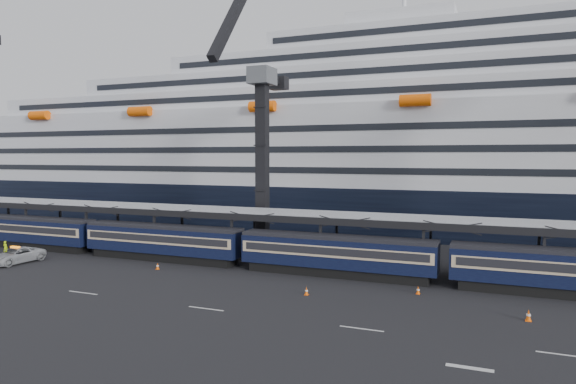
# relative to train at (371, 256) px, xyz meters

# --- Properties ---
(ground) EXTENTS (260.00, 260.00, 0.00)m
(ground) POSITION_rel_train_xyz_m (4.65, -10.00, -2.20)
(ground) COLOR black
(ground) RESTS_ON ground
(lane_markings) EXTENTS (111.00, 4.27, 0.02)m
(lane_markings) POSITION_rel_train_xyz_m (12.80, -15.23, -2.19)
(lane_markings) COLOR beige
(lane_markings) RESTS_ON ground
(train) EXTENTS (133.05, 3.00, 4.05)m
(train) POSITION_rel_train_xyz_m (0.00, 0.00, 0.00)
(train) COLOR black
(train) RESTS_ON ground
(canopy) EXTENTS (130.00, 6.25, 5.53)m
(canopy) POSITION_rel_train_xyz_m (4.65, 4.00, 3.05)
(canopy) COLOR gray
(canopy) RESTS_ON ground
(cruise_ship) EXTENTS (214.09, 28.84, 34.00)m
(cruise_ship) POSITION_rel_train_xyz_m (3.57, 35.99, 10.14)
(cruise_ship) COLOR black
(cruise_ship) RESTS_ON ground
(crane_dark_near) EXTENTS (4.50, 17.75, 35.08)m
(crane_dark_near) POSITION_rel_train_xyz_m (-15.35, 8.59, 9.73)
(crane_dark_near) COLOR #46494D
(crane_dark_near) RESTS_ON ground
(pickup_truck) EXTENTS (3.18, 6.25, 1.69)m
(pickup_truck) POSITION_rel_train_xyz_m (-37.02, -7.45, -1.36)
(pickup_truck) COLOR #9D9FA3
(pickup_truck) RESTS_ON ground
(worker) EXTENTS (0.61, 0.42, 1.63)m
(worker) POSITION_rel_train_xyz_m (-42.19, -4.47, -1.38)
(worker) COLOR #B5E70C
(worker) RESTS_ON ground
(traffic_cone_a) EXTENTS (0.41, 0.41, 0.82)m
(traffic_cone_a) POSITION_rel_train_xyz_m (-37.17, -7.01, -1.80)
(traffic_cone_a) COLOR #FF5C08
(traffic_cone_a) RESTS_ON ground
(traffic_cone_b) EXTENTS (0.34, 0.34, 0.68)m
(traffic_cone_b) POSITION_rel_train_xyz_m (-21.04, -4.14, -1.87)
(traffic_cone_b) COLOR #FF5C08
(traffic_cone_b) RESTS_ON ground
(traffic_cone_c) EXTENTS (0.34, 0.34, 0.68)m
(traffic_cone_c) POSITION_rel_train_xyz_m (-3.65, -7.51, -1.86)
(traffic_cone_c) COLOR #FF5C08
(traffic_cone_c) RESTS_ON ground
(traffic_cone_d) EXTENTS (0.35, 0.35, 0.69)m
(traffic_cone_d) POSITION_rel_train_xyz_m (4.91, -3.73, -1.86)
(traffic_cone_d) COLOR #FF5C08
(traffic_cone_d) RESTS_ON ground
(traffic_cone_e) EXTENTS (0.41, 0.41, 0.83)m
(traffic_cone_e) POSITION_rel_train_xyz_m (13.06, -8.00, -1.79)
(traffic_cone_e) COLOR #FF5C08
(traffic_cone_e) RESTS_ON ground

